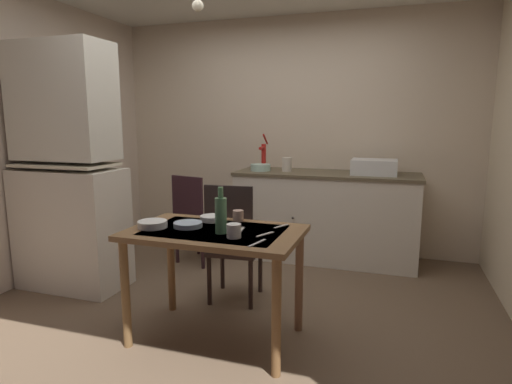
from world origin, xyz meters
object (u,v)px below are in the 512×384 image
object	(u,v)px
mug_tall	(234,231)
mixing_bowl_counter	(261,167)
serving_bowl_wide	(188,225)
glass_bottle	(221,214)
hutch_cabinet	(69,177)
dining_table	(215,246)
chair_far_side	(233,243)
sink_basin	(374,167)
chair_by_counter	(195,218)
hand_pump	(264,154)

from	to	relation	value
mug_tall	mixing_bowl_counter	bearing A→B (deg)	102.89
serving_bowl_wide	glass_bottle	world-z (taller)	glass_bottle
hutch_cabinet	serving_bowl_wide	size ratio (longest dim) A/B	10.94
dining_table	glass_bottle	distance (m)	0.25
hutch_cabinet	chair_far_side	xyz separation A→B (m)	(1.47, 0.11, -0.48)
sink_basin	dining_table	size ratio (longest dim) A/B	0.39
glass_bottle	sink_basin	bearing A→B (deg)	66.80
mixing_bowl_counter	chair_by_counter	bearing A→B (deg)	-137.21
sink_basin	chair_far_side	distance (m)	1.73
hutch_cabinet	glass_bottle	bearing A→B (deg)	-17.60
dining_table	mixing_bowl_counter	bearing A→B (deg)	98.27
sink_basin	serving_bowl_wide	size ratio (longest dim) A/B	2.30
sink_basin	mixing_bowl_counter	size ratio (longest dim) A/B	2.06
chair_far_side	chair_by_counter	size ratio (longest dim) A/B	1.06
hutch_cabinet	dining_table	world-z (taller)	hutch_cabinet
hutch_cabinet	dining_table	xyz separation A→B (m)	(1.56, -0.46, -0.33)
dining_table	mug_tall	xyz separation A→B (m)	(0.18, -0.13, 0.15)
hutch_cabinet	mug_tall	bearing A→B (deg)	-18.64
chair_by_counter	glass_bottle	xyz separation A→B (m)	(0.88, -1.40, 0.40)
hutch_cabinet	chair_by_counter	size ratio (longest dim) A/B	2.28
dining_table	mug_tall	world-z (taller)	mug_tall
mixing_bowl_counter	mug_tall	xyz separation A→B (m)	(0.45, -1.97, -0.16)
chair_by_counter	sink_basin	bearing A→B (deg)	17.81
sink_basin	hand_pump	xyz separation A→B (m)	(-1.17, 0.05, 0.09)
hand_pump	chair_far_side	xyz separation A→B (m)	(0.17, -1.37, -0.59)
dining_table	serving_bowl_wide	xyz separation A→B (m)	(-0.20, 0.01, 0.12)
mixing_bowl_counter	serving_bowl_wide	size ratio (longest dim) A/B	1.12
hutch_cabinet	chair_far_side	world-z (taller)	hutch_cabinet
dining_table	serving_bowl_wide	distance (m)	0.24
chair_by_counter	serving_bowl_wide	xyz separation A→B (m)	(0.61, -1.33, 0.29)
mixing_bowl_counter	glass_bottle	size ratio (longest dim) A/B	0.72
sink_basin	chair_far_side	xyz separation A→B (m)	(-1.00, -1.32, -0.50)
mixing_bowl_counter	chair_far_side	bearing A→B (deg)	-82.43
hand_pump	chair_far_side	distance (m)	1.50
glass_bottle	chair_far_side	bearing A→B (deg)	105.01
sink_basin	mug_tall	distance (m)	2.16
chair_far_side	glass_bottle	world-z (taller)	glass_bottle
chair_far_side	serving_bowl_wide	size ratio (longest dim) A/B	5.10
hutch_cabinet	serving_bowl_wide	distance (m)	1.45
dining_table	chair_by_counter	world-z (taller)	chair_by_counter
hand_pump	chair_by_counter	size ratio (longest dim) A/B	0.43
sink_basin	glass_bottle	xyz separation A→B (m)	(-0.84, -1.95, -0.12)
mixing_bowl_counter	serving_bowl_wide	xyz separation A→B (m)	(0.07, -1.83, -0.19)
serving_bowl_wide	glass_bottle	size ratio (longest dim) A/B	0.65
hand_pump	serving_bowl_wide	distance (m)	1.95
mixing_bowl_counter	chair_far_side	distance (m)	1.36
chair_far_side	serving_bowl_wide	xyz separation A→B (m)	(-0.10, -0.56, 0.27)
hand_pump	chair_by_counter	bearing A→B (deg)	-132.41
mixing_bowl_counter	dining_table	world-z (taller)	mixing_bowl_counter
hand_pump	sink_basin	bearing A→B (deg)	-2.21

